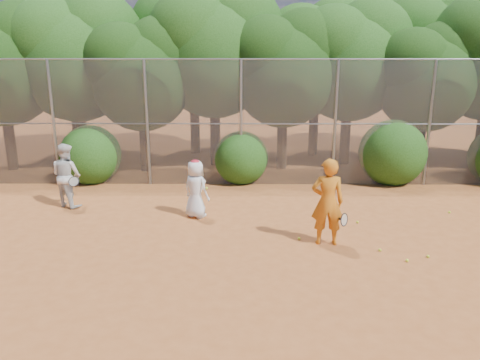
{
  "coord_description": "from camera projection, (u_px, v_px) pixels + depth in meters",
  "views": [
    {
      "loc": [
        -0.9,
        -8.84,
        4.21
      ],
      "look_at": [
        -1.0,
        2.5,
        1.1
      ],
      "focal_mm": 35.0,
      "sensor_mm": 36.0,
      "label": 1
    }
  ],
  "objects": [
    {
      "name": "ground",
      "position": [
        287.0,
        264.0,
        9.63
      ],
      "size": [
        80.0,
        80.0,
        0.0
      ],
      "primitive_type": "plane",
      "color": "#9B5023",
      "rests_on": "ground"
    },
    {
      "name": "fence_back",
      "position": [
        269.0,
        122.0,
        14.88
      ],
      "size": [
        20.05,
        0.09,
        4.03
      ],
      "color": "gray",
      "rests_on": "ground"
    },
    {
      "name": "tree_0",
      "position": [
        1.0,
        60.0,
        16.42
      ],
      "size": [
        4.38,
        3.81,
        6.0
      ],
      "color": "black",
      "rests_on": "ground"
    },
    {
      "name": "tree_1",
      "position": [
        77.0,
        53.0,
        16.83
      ],
      "size": [
        4.64,
        4.03,
        6.35
      ],
      "color": "black",
      "rests_on": "ground"
    },
    {
      "name": "tree_2",
      "position": [
        142.0,
        71.0,
        16.28
      ],
      "size": [
        3.99,
        3.47,
        5.47
      ],
      "color": "black",
      "rests_on": "ground"
    },
    {
      "name": "tree_3",
      "position": [
        216.0,
        47.0,
        17.01
      ],
      "size": [
        4.89,
        4.26,
        6.7
      ],
      "color": "black",
      "rests_on": "ground"
    },
    {
      "name": "tree_4",
      "position": [
        285.0,
        65.0,
        16.58
      ],
      "size": [
        4.19,
        3.64,
        5.73
      ],
      "color": "black",
      "rests_on": "ground"
    },
    {
      "name": "tree_5",
      "position": [
        351.0,
        57.0,
        17.25
      ],
      "size": [
        4.51,
        3.92,
        6.17
      ],
      "color": "black",
      "rests_on": "ground"
    },
    {
      "name": "tree_6",
      "position": [
        428.0,
        74.0,
        16.42
      ],
      "size": [
        3.86,
        3.36,
        5.29
      ],
      "color": "black",
      "rests_on": "ground"
    },
    {
      "name": "tree_9",
      "position": [
        71.0,
        49.0,
        19.01
      ],
      "size": [
        4.83,
        4.2,
        6.62
      ],
      "color": "black",
      "rests_on": "ground"
    },
    {
      "name": "tree_10",
      "position": [
        195.0,
        41.0,
        19.08
      ],
      "size": [
        5.15,
        4.48,
        7.06
      ],
      "color": "black",
      "rests_on": "ground"
    },
    {
      "name": "tree_11",
      "position": [
        318.0,
        53.0,
        18.77
      ],
      "size": [
        4.64,
        4.03,
        6.35
      ],
      "color": "black",
      "rests_on": "ground"
    },
    {
      "name": "tree_12",
      "position": [
        425.0,
        44.0,
        19.23
      ],
      "size": [
        5.02,
        4.37,
        6.88
      ],
      "color": "black",
      "rests_on": "ground"
    },
    {
      "name": "bush_0",
      "position": [
        90.0,
        152.0,
        15.49
      ],
      "size": [
        2.0,
        2.0,
        2.0
      ],
      "primitive_type": "sphere",
      "color": "#1A4310",
      "rests_on": "ground"
    },
    {
      "name": "bush_1",
      "position": [
        241.0,
        155.0,
        15.48
      ],
      "size": [
        1.8,
        1.8,
        1.8
      ],
      "primitive_type": "sphere",
      "color": "#1A4310",
      "rests_on": "ground"
    },
    {
      "name": "bush_2",
      "position": [
        393.0,
        150.0,
        15.38
      ],
      "size": [
        2.2,
        2.2,
        2.2
      ],
      "primitive_type": "sphere",
      "color": "#1A4310",
      "rests_on": "ground"
    },
    {
      "name": "player_yellow",
      "position": [
        327.0,
        202.0,
        10.38
      ],
      "size": [
        0.84,
        0.59,
        1.99
      ],
      "rotation": [
        0.0,
        0.0,
        3.1
      ],
      "color": "#C96E17",
      "rests_on": "ground"
    },
    {
      "name": "player_teen",
      "position": [
        196.0,
        189.0,
        12.17
      ],
      "size": [
        0.89,
        0.82,
        1.55
      ],
      "rotation": [
        0.0,
        0.0,
        2.55
      ],
      "color": "silver",
      "rests_on": "ground"
    },
    {
      "name": "player_white",
      "position": [
        67.0,
        175.0,
        13.01
      ],
      "size": [
        1.09,
        1.02,
        1.79
      ],
      "rotation": [
        0.0,
        0.0,
        2.63
      ],
      "color": "silver",
      "rests_on": "ground"
    },
    {
      "name": "ball_0",
      "position": [
        407.0,
        260.0,
        9.7
      ],
      "size": [
        0.07,
        0.07,
        0.07
      ],
      "primitive_type": "sphere",
      "color": "#CEE129",
      "rests_on": "ground"
    },
    {
      "name": "ball_1",
      "position": [
        357.0,
        222.0,
        11.89
      ],
      "size": [
        0.07,
        0.07,
        0.07
      ],
      "primitive_type": "sphere",
      "color": "#CEE129",
      "rests_on": "ground"
    },
    {
      "name": "ball_2",
      "position": [
        380.0,
        250.0,
        10.2
      ],
      "size": [
        0.07,
        0.07,
        0.07
      ],
      "primitive_type": "sphere",
      "color": "#CEE129",
      "rests_on": "ground"
    },
    {
      "name": "ball_3",
      "position": [
        428.0,
        256.0,
        9.89
      ],
      "size": [
        0.07,
        0.07,
        0.07
      ],
      "primitive_type": "sphere",
      "color": "#CEE129",
      "rests_on": "ground"
    },
    {
      "name": "ball_4",
      "position": [
        299.0,
        238.0,
        10.84
      ],
      "size": [
        0.07,
        0.07,
        0.07
      ],
      "primitive_type": "sphere",
      "color": "#CEE129",
      "rests_on": "ground"
    },
    {
      "name": "ball_5",
      "position": [
        449.0,
        212.0,
        12.62
      ],
      "size": [
        0.07,
        0.07,
        0.07
      ],
      "primitive_type": "sphere",
      "color": "#CEE129",
      "rests_on": "ground"
    }
  ]
}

